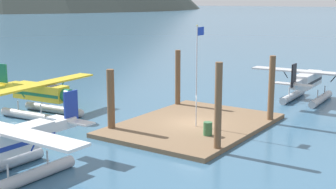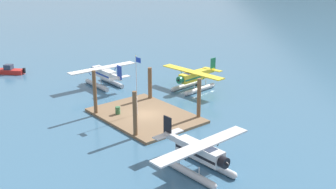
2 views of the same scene
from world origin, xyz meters
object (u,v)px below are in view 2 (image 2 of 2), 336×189
at_px(seaplane_silver_stbd_aft, 200,155).
at_px(seaplane_white_port_fwd, 104,75).
at_px(fuel_drum, 118,110).
at_px(boat_red_open_sw, 10,71).
at_px(flagpole, 137,79).
at_px(seaplane_yellow_bow_left, 193,79).

bearing_deg(seaplane_silver_stbd_aft, seaplane_white_port_fwd, 166.01).
height_order(fuel_drum, boat_red_open_sw, boat_red_open_sw).
distance_m(flagpole, boat_red_open_sw, 28.87).
xyz_separation_m(seaplane_yellow_bow_left, seaplane_silver_stbd_aft, (17.13, -15.34, 0.00)).
xyz_separation_m(fuel_drum, seaplane_silver_stbd_aft, (15.32, -1.60, 0.84)).
bearing_deg(fuel_drum, boat_red_open_sw, -173.17).
height_order(flagpole, seaplane_white_port_fwd, flagpole).
relative_size(flagpole, seaplane_white_port_fwd, 0.67).
height_order(fuel_drum, seaplane_yellow_bow_left, seaplane_yellow_bow_left).
bearing_deg(seaplane_silver_stbd_aft, fuel_drum, 174.03).
height_order(fuel_drum, seaplane_white_port_fwd, seaplane_white_port_fwd).
xyz_separation_m(fuel_drum, seaplane_yellow_bow_left, (-1.81, 13.74, 0.84)).
bearing_deg(seaplane_white_port_fwd, boat_red_open_sw, -151.68).
bearing_deg(flagpole, seaplane_silver_stbd_aft, -13.66).
distance_m(flagpole, seaplane_yellow_bow_left, 12.82).
bearing_deg(boat_red_open_sw, seaplane_silver_stbd_aft, 2.16).
bearing_deg(flagpole, seaplane_white_port_fwd, 165.65).
distance_m(flagpole, fuel_drum, 4.50).
distance_m(fuel_drum, boat_red_open_sw, 26.78).
bearing_deg(seaplane_white_port_fwd, fuel_drum, -23.98).
xyz_separation_m(seaplane_silver_stbd_aft, seaplane_white_port_fwd, (-26.65, 6.64, 0.00)).
xyz_separation_m(seaplane_yellow_bow_left, seaplane_white_port_fwd, (-9.52, -8.70, 0.00)).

